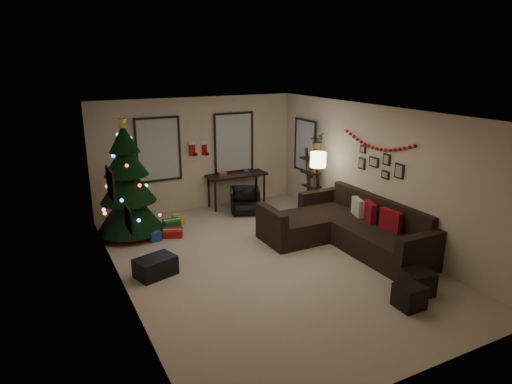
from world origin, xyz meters
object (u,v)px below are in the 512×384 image
christmas_tree (128,187)px  sofa (346,229)px  desk (237,178)px  desk_chair (245,201)px  bookshelf (312,182)px

christmas_tree → sofa: size_ratio=0.81×
christmas_tree → desk: size_ratio=1.68×
sofa → christmas_tree: bearing=146.9°
sofa → desk_chair: 2.76m
christmas_tree → sofa: (3.70, -2.41, -0.74)m
christmas_tree → bookshelf: christmas_tree is taller
sofa → bookshelf: bearing=75.7°
desk → bookshelf: (1.40, -1.26, 0.03)m
sofa → desk: sofa is taller
sofa → desk_chair: size_ratio=4.94×
sofa → desk: 3.38m
desk_chair → desk: bearing=105.0°
christmas_tree → bookshelf: (4.21, -0.44, -0.30)m
sofa → desk_chair: sofa is taller
desk → sofa: bearing=-74.6°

